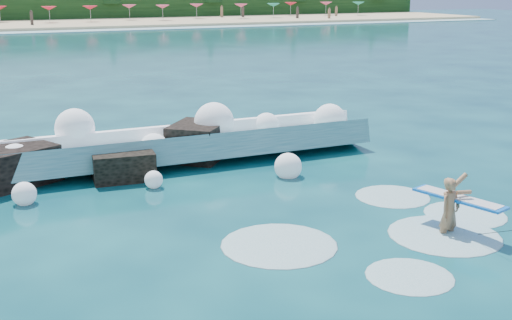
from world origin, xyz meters
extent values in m
plane|color=#083141|center=(0.00, 0.00, 0.00)|extent=(200.00, 200.00, 0.00)
cube|color=tan|center=(0.00, 78.00, 0.20)|extent=(140.00, 20.00, 0.40)
cube|color=silver|center=(0.00, 67.00, 0.04)|extent=(140.00, 5.00, 0.08)
cube|color=teal|center=(-0.69, 6.73, 0.40)|extent=(15.96, 2.43, 1.33)
cube|color=white|center=(-0.69, 7.53, 0.80)|extent=(15.96, 1.12, 0.62)
cube|color=black|center=(-4.04, 6.50, 0.43)|extent=(2.82, 2.57, 1.24)
cube|color=black|center=(-1.04, 5.70, 0.33)|extent=(1.83, 1.49, 0.96)
cube|color=black|center=(1.66, 6.90, 0.47)|extent=(2.40, 2.45, 1.34)
imported|color=#A5734D|center=(4.66, -1.53, 0.52)|extent=(0.65, 0.50, 1.58)
cube|color=blue|center=(4.94, -1.48, 0.79)|extent=(1.11, 2.21, 0.05)
cube|color=silver|center=(4.94, -1.48, 0.81)|extent=(0.97, 2.01, 0.05)
cylinder|color=black|center=(4.84, -2.73, 0.45)|extent=(0.01, 0.91, 0.43)
sphere|color=white|center=(-3.87, 6.57, 0.63)|extent=(0.97, 0.97, 0.97)
sphere|color=white|center=(-2.04, 7.59, 1.20)|extent=(1.21, 1.21, 1.21)
sphere|color=white|center=(0.13, 6.56, 0.59)|extent=(0.89, 0.89, 0.89)
sphere|color=white|center=(2.26, 7.02, 1.11)|extent=(1.29, 1.29, 1.29)
sphere|color=white|center=(4.15, 7.03, 0.83)|extent=(0.88, 0.88, 0.88)
sphere|color=white|center=(6.30, 6.53, 0.94)|extent=(1.11, 1.11, 1.11)
sphere|color=white|center=(-3.85, 4.52, 0.27)|extent=(0.63, 0.63, 0.63)
sphere|color=white|center=(-0.48, 4.47, 0.24)|extent=(0.51, 0.51, 0.51)
sphere|color=white|center=(3.39, 3.94, 0.30)|extent=(0.81, 0.81, 0.81)
ellipsoid|color=silver|center=(4.54, -1.55, 0.00)|extent=(2.52, 2.52, 0.13)
ellipsoid|color=silver|center=(2.53, -2.94, 0.00)|extent=(1.72, 1.72, 0.09)
ellipsoid|color=silver|center=(5.90, -0.69, 0.00)|extent=(1.99, 1.99, 0.10)
ellipsoid|color=silver|center=(0.91, -0.53, 0.00)|extent=(2.56, 2.56, 0.13)
ellipsoid|color=silver|center=(5.09, 1.17, 0.00)|extent=(1.98, 1.98, 0.10)
cone|color=red|center=(5.79, 78.45, 2.25)|extent=(2.00, 2.00, 0.50)
cone|color=red|center=(11.11, 78.26, 2.25)|extent=(2.00, 2.00, 0.50)
cone|color=#D43E68|center=(17.00, 80.60, 2.25)|extent=(2.00, 2.00, 0.50)
cone|color=#D43E68|center=(21.07, 77.77, 2.25)|extent=(2.00, 2.00, 0.50)
cone|color=#D43E68|center=(26.98, 80.34, 2.25)|extent=(2.00, 2.00, 0.50)
cone|color=#D43E68|center=(32.97, 77.61, 2.25)|extent=(2.00, 2.00, 0.50)
cone|color=#168A71|center=(38.47, 77.98, 2.25)|extent=(2.00, 2.00, 0.50)
cone|color=red|center=(43.41, 81.90, 2.25)|extent=(2.00, 2.00, 0.50)
cone|color=#D43E68|center=(49.44, 81.06, 2.25)|extent=(2.00, 2.00, 0.50)
cone|color=#168A71|center=(54.58, 79.42, 2.25)|extent=(2.00, 2.00, 0.50)
cube|color=#8C664C|center=(37.46, 71.55, 1.16)|extent=(0.35, 0.22, 1.52)
cube|color=#262633|center=(30.77, 79.43, 1.21)|extent=(0.35, 0.22, 1.62)
cube|color=brown|center=(49.43, 77.76, 1.18)|extent=(0.35, 0.22, 1.56)
cube|color=#262633|center=(40.83, 72.94, 1.08)|extent=(0.35, 0.22, 1.36)
cube|color=#3F332D|center=(34.61, 80.71, 1.20)|extent=(0.35, 0.22, 1.61)
cube|color=brown|center=(47.74, 76.75, 1.10)|extent=(0.35, 0.22, 1.40)
cube|color=#8C664C|center=(3.11, 74.15, 1.16)|extent=(0.35, 0.22, 1.53)
cube|color=#262633|center=(52.19, 80.70, 1.11)|extent=(0.35, 0.22, 1.43)
cube|color=#8C664C|center=(16.79, 72.17, 1.21)|extent=(0.35, 0.22, 1.62)
cube|color=#262633|center=(2.03, 75.42, 1.09)|extent=(0.35, 0.22, 1.39)
cube|color=#3F332D|center=(11.45, 75.31, 1.16)|extent=(0.35, 0.22, 1.52)
cube|color=#8C664C|center=(50.83, 79.31, 1.14)|extent=(0.35, 0.22, 1.47)
camera|label=1|loc=(-4.80, -12.05, 5.46)|focal=45.00mm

